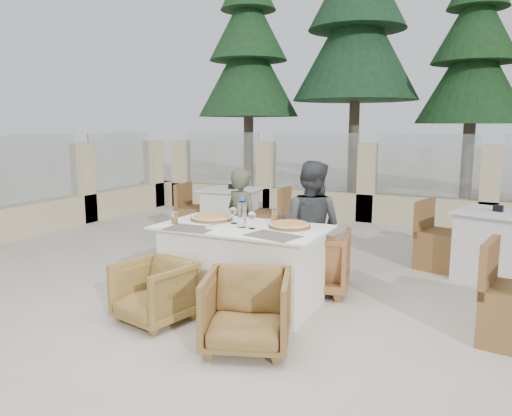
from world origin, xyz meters
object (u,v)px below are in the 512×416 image
at_px(pizza_left, 212,217).
at_px(diner_right, 310,227).
at_px(armchair_far_left, 236,251).
at_px(dining_table, 242,266).
at_px(armchair_far_right, 315,260).
at_px(diner_left, 242,225).
at_px(wine_glass_near, 252,219).
at_px(beer_glass_right, 274,216).
at_px(water_bottle, 242,212).
at_px(bg_table_b, 495,245).
at_px(beer_glass_left, 175,218).
at_px(armchair_near_right, 247,311).
at_px(armchair_near_left, 155,292).
at_px(olive_dish, 213,226).
at_px(pizza_right, 289,225).
at_px(bg_table_a, 232,214).
at_px(wine_glass_centre, 233,214).

relative_size(pizza_left, diner_right, 0.31).
bearing_deg(armchair_far_left, dining_table, 98.57).
height_order(armchair_far_right, diner_left, diner_left).
relative_size(wine_glass_near, armchair_far_right, 0.26).
bearing_deg(dining_table, beer_glass_right, 58.26).
xyz_separation_m(wine_glass_near, diner_left, (-0.48, 0.73, -0.23)).
xyz_separation_m(water_bottle, bg_table_b, (2.15, 2.01, -0.53)).
bearing_deg(armchair_far_left, beer_glass_left, 57.79).
xyz_separation_m(beer_glass_left, beer_glass_right, (0.83, 0.50, 0.00)).
bearing_deg(wine_glass_near, beer_glass_left, -171.35).
relative_size(dining_table, pizza_left, 3.77).
xyz_separation_m(wine_glass_near, armchair_near_right, (0.35, -0.78, -0.56)).
height_order(armchair_far_right, armchair_near_left, armchair_far_right).
xyz_separation_m(diner_left, bg_table_b, (2.51, 1.31, -0.24)).
height_order(wine_glass_near, bg_table_b, wine_glass_near).
xyz_separation_m(beer_glass_left, olive_dish, (0.45, -0.02, -0.04)).
distance_m(pizza_right, beer_glass_right, 0.30).
bearing_deg(armchair_far_right, armchair_near_right, 77.66).
height_order(beer_glass_right, armchair_far_left, beer_glass_right).
height_order(water_bottle, armchair_far_left, water_bottle).
relative_size(diner_right, bg_table_b, 0.83).
xyz_separation_m(pizza_left, armchair_far_right, (0.91, 0.55, -0.47)).
distance_m(olive_dish, bg_table_a, 2.94).
xyz_separation_m(water_bottle, olive_dish, (-0.21, -0.17, -0.12)).
bearing_deg(water_bottle, dining_table, 118.54).
height_order(water_bottle, diner_left, diner_left).
distance_m(beer_glass_right, diner_left, 0.67).
height_order(pizza_right, bg_table_a, pizza_right).
distance_m(armchair_far_left, armchair_near_left, 1.51).
relative_size(dining_table, diner_left, 1.27).
distance_m(dining_table, beer_glass_right, 0.58).
distance_m(beer_glass_left, diner_right, 1.37).
bearing_deg(wine_glass_near, pizza_left, 159.50).
xyz_separation_m(olive_dish, armchair_far_left, (-0.30, 0.99, -0.50)).
distance_m(wine_glass_near, armchair_far_left, 1.20).
bearing_deg(beer_glass_left, wine_glass_centre, 27.47).
distance_m(pizza_left, diner_right, 1.01).
bearing_deg(armchair_near_right, bg_table_a, 101.09).
height_order(pizza_left, diner_left, diner_left).
bearing_deg(wine_glass_centre, armchair_far_right, 44.44).
distance_m(water_bottle, armchair_near_left, 1.07).
relative_size(wine_glass_centre, olive_dish, 1.67).
height_order(armchair_far_right, bg_table_a, bg_table_a).
distance_m(olive_dish, armchair_near_right, 1.05).
distance_m(beer_glass_right, bg_table_a, 2.71).
relative_size(beer_glass_left, armchair_far_right, 0.17).
xyz_separation_m(pizza_left, diner_right, (0.88, 0.49, -0.11)).
relative_size(wine_glass_centre, armchair_far_right, 0.26).
xyz_separation_m(wine_glass_centre, armchair_near_left, (-0.35, -0.80, -0.59)).
xyz_separation_m(wine_glass_near, armchair_far_right, (0.35, 0.76, -0.54)).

